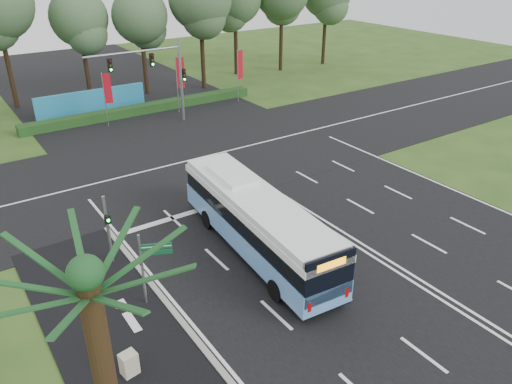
{
  "coord_description": "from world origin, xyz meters",
  "views": [
    {
      "loc": [
        -16.59,
        -18.15,
        14.1
      ],
      "look_at": [
        -2.86,
        2.0,
        1.9
      ],
      "focal_mm": 35.0,
      "sensor_mm": 36.0,
      "label": 1
    }
  ],
  "objects": [
    {
      "name": "banner_flag_left",
      "position": [
        -3.9,
        22.45,
        3.04
      ],
      "size": [
        0.67,
        0.23,
        4.67
      ],
      "rotation": [
        0.0,
        0.0,
        -0.27
      ],
      "color": "gray",
      "rests_on": "ground"
    },
    {
      "name": "ground",
      "position": [
        0.0,
        0.0,
        0.0
      ],
      "size": [
        120.0,
        120.0,
        0.0
      ],
      "primitive_type": "plane",
      "color": "#284A18",
      "rests_on": "ground"
    },
    {
      "name": "pedestrian_signal",
      "position": [
        -10.91,
        2.68,
        1.99
      ],
      "size": [
        0.32,
        0.43,
        3.64
      ],
      "rotation": [
        0.0,
        0.0,
        -0.16
      ],
      "color": "gray",
      "rests_on": "ground"
    },
    {
      "name": "eucalyptus_row",
      "position": [
        3.13,
        31.25,
        8.76
      ],
      "size": [
        54.63,
        10.32,
        12.76
      ],
      "color": "black",
      "rests_on": "ground"
    },
    {
      "name": "traffic_light_gantry",
      "position": [
        0.21,
        20.5,
        4.66
      ],
      "size": [
        8.41,
        0.28,
        7.0
      ],
      "color": "gray",
      "rests_on": "ground"
    },
    {
      "name": "banner_flag_right",
      "position": [
        9.27,
        22.61,
        3.3
      ],
      "size": [
        0.74,
        0.24,
        5.09
      ],
      "rotation": [
        0.0,
        0.0,
        0.25
      ],
      "color": "gray",
      "rests_on": "ground"
    },
    {
      "name": "kerb_strip",
      "position": [
        -10.1,
        -3.0,
        0.06
      ],
      "size": [
        0.25,
        18.0,
        0.12
      ],
      "primitive_type": "cube",
      "color": "gray",
      "rests_on": "ground"
    },
    {
      "name": "city_bus",
      "position": [
        -4.52,
        -0.49,
        1.73
      ],
      "size": [
        3.47,
        12.13,
        3.43
      ],
      "rotation": [
        0.0,
        0.0,
        -0.08
      ],
      "color": "#5B90D4",
      "rests_on": "ground"
    },
    {
      "name": "street_sign",
      "position": [
        -10.52,
        -1.31,
        2.24
      ],
      "size": [
        1.26,
        0.63,
        3.51
      ],
      "rotation": [
        0.0,
        0.0,
        -0.43
      ],
      "color": "gray",
      "rests_on": "ground"
    },
    {
      "name": "hedge",
      "position": [
        0.0,
        24.5,
        0.4
      ],
      "size": [
        22.0,
        1.2,
        0.8
      ],
      "primitive_type": "cube",
      "color": "#183814",
      "rests_on": "ground"
    },
    {
      "name": "bike_path",
      "position": [
        -12.5,
        -3.0,
        0.03
      ],
      "size": [
        5.0,
        18.0,
        0.06
      ],
      "primitive_type": "cube",
      "color": "black",
      "rests_on": "ground"
    },
    {
      "name": "palm_tree",
      "position": [
        -14.5,
        -8.0,
        6.44
      ],
      "size": [
        3.2,
        3.2,
        7.65
      ],
      "color": "#382614",
      "rests_on": "ground"
    },
    {
      "name": "blue_hoarding",
      "position": [
        -4.0,
        27.0,
        1.1
      ],
      "size": [
        10.0,
        0.3,
        2.2
      ],
      "primitive_type": "cube",
      "color": "teal",
      "rests_on": "ground"
    },
    {
      "name": "road_main",
      "position": [
        0.0,
        0.0,
        0.02
      ],
      "size": [
        20.0,
        120.0,
        0.04
      ],
      "primitive_type": "cube",
      "color": "black",
      "rests_on": "ground"
    },
    {
      "name": "banner_flag_mid",
      "position": [
        2.94,
        22.73,
        3.34
      ],
      "size": [
        0.74,
        0.27,
        5.16
      ],
      "rotation": [
        0.0,
        0.0,
        -0.3
      ],
      "color": "gray",
      "rests_on": "ground"
    },
    {
      "name": "utility_cabinet",
      "position": [
        -12.89,
        -4.58,
        0.49
      ],
      "size": [
        0.65,
        0.57,
        0.97
      ],
      "primitive_type": "cube",
      "rotation": [
        0.0,
        0.0,
        0.16
      ],
      "color": "#B8B194",
      "rests_on": "ground"
    },
    {
      "name": "road_cross",
      "position": [
        0.0,
        12.0,
        0.03
      ],
      "size": [
        120.0,
        14.0,
        0.05
      ],
      "primitive_type": "cube",
      "color": "black",
      "rests_on": "ground"
    }
  ]
}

